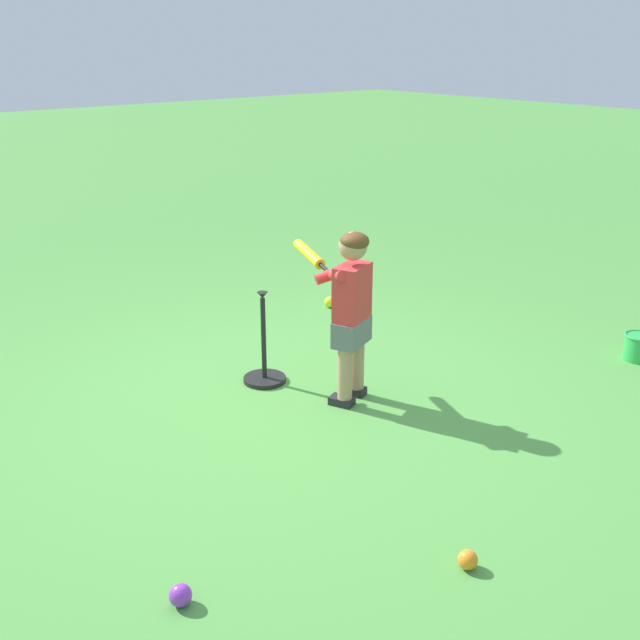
{
  "coord_description": "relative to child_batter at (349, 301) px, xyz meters",
  "views": [
    {
      "loc": [
        -2.64,
        -3.55,
        2.17
      ],
      "look_at": [
        0.33,
        0.02,
        0.45
      ],
      "focal_mm": 43.84,
      "sensor_mm": 36.0,
      "label": 1
    }
  ],
  "objects": [
    {
      "name": "ground_plane",
      "position": [
        -0.33,
        0.25,
        -0.65
      ],
      "size": [
        40.0,
        40.0,
        0.0
      ],
      "primitive_type": "plane",
      "color": "#519942"
    },
    {
      "name": "child_batter",
      "position": [
        0.0,
        0.0,
        0.0
      ],
      "size": [
        0.31,
        0.77,
        1.08
      ],
      "color": "#232328",
      "rests_on": "ground"
    },
    {
      "name": "play_ball_behind_batter",
      "position": [
        1.04,
        1.39,
        -0.6
      ],
      "size": [
        0.09,
        0.09,
        0.09
      ],
      "primitive_type": "sphere",
      "color": "yellow",
      "rests_on": "ground"
    },
    {
      "name": "play_ball_by_bucket",
      "position": [
        -1.77,
        -0.98,
        -0.6
      ],
      "size": [
        0.09,
        0.09,
        0.09
      ],
      "primitive_type": "sphere",
      "color": "purple",
      "rests_on": "ground"
    },
    {
      "name": "play_ball_midfield",
      "position": [
        -0.71,
        -1.57,
        -0.61
      ],
      "size": [
        0.09,
        0.09,
        0.09
      ],
      "primitive_type": "sphere",
      "color": "orange",
      "rests_on": "ground"
    },
    {
      "name": "batting_tee",
      "position": [
        -0.25,
        0.54,
        -0.55
      ],
      "size": [
        0.28,
        0.28,
        0.62
      ],
      "color": "black",
      "rests_on": "ground"
    },
    {
      "name": "toy_bucket",
      "position": [
        1.98,
        -0.84,
        -0.55
      ],
      "size": [
        0.22,
        0.22,
        0.19
      ],
      "color": "green",
      "rests_on": "ground"
    }
  ]
}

